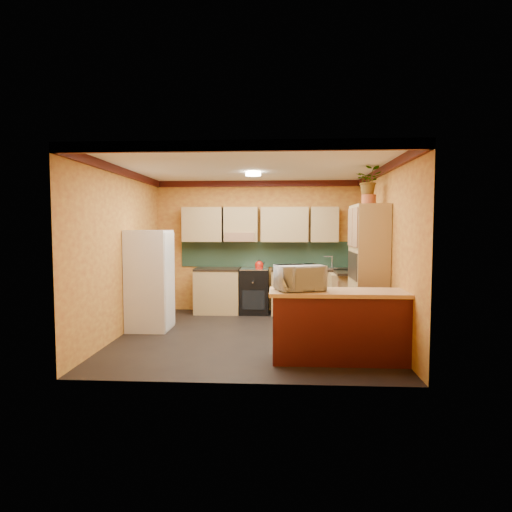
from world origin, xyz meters
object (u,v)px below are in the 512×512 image
Objects in this scene: stove at (254,291)px; fridge at (150,280)px; microwave at (300,278)px; base_cabinets_back at (285,292)px; breakfast_bar at (342,328)px; pantry at (368,272)px.

stove is 2.28m from fridge.
microwave is at bearing -75.58° from stove.
base_cabinets_back is at bearing 0.00° from stove.
stove is 3.18m from microwave.
fridge is 3.43m from breakfast_bar.
breakfast_bar is (3.03, -1.55, -0.41)m from fridge.
breakfast_bar is 0.86m from microwave.
base_cabinets_back is at bearing 73.93° from microwave.
fridge reaches higher than microwave.
breakfast_bar is at bearing -115.19° from pantry.
pantry reaches higher than base_cabinets_back.
stove is 3.30m from breakfast_bar.
pantry reaches higher than fridge.
pantry is 1.47m from breakfast_bar.
breakfast_bar is at bearing -66.19° from stove.
breakfast_bar is (-0.57, -1.22, -0.61)m from pantry.
breakfast_bar is (1.33, -3.02, -0.02)m from stove.
stove is at bearing 40.93° from fridge.
microwave reaches higher than stove.
pantry is at bearing 28.21° from microwave.
fridge is 0.94× the size of breakfast_bar.
stove is at bearing 85.48° from microwave.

